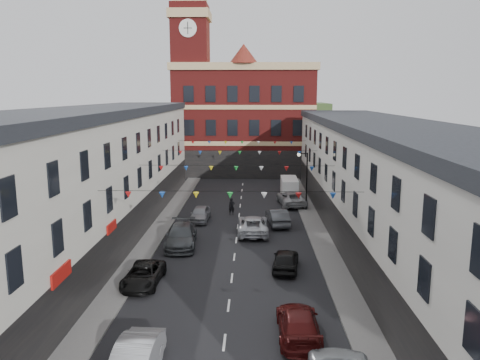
# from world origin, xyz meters

# --- Properties ---
(ground) EXTENTS (160.00, 160.00, 0.00)m
(ground) POSITION_xyz_m (0.00, 0.00, 0.00)
(ground) COLOR black
(ground) RESTS_ON ground
(pavement_left) EXTENTS (1.80, 64.00, 0.15)m
(pavement_left) POSITION_xyz_m (-6.90, 2.00, 0.07)
(pavement_left) COLOR #605E5B
(pavement_left) RESTS_ON ground
(pavement_right) EXTENTS (1.80, 64.00, 0.15)m
(pavement_right) POSITION_xyz_m (6.90, 2.00, 0.07)
(pavement_right) COLOR #605E5B
(pavement_right) RESTS_ON ground
(terrace_left) EXTENTS (8.40, 56.00, 10.70)m
(terrace_left) POSITION_xyz_m (-11.78, 1.00, 5.35)
(terrace_left) COLOR beige
(terrace_left) RESTS_ON ground
(terrace_right) EXTENTS (8.40, 56.00, 9.70)m
(terrace_right) POSITION_xyz_m (11.78, 1.00, 4.85)
(terrace_right) COLOR beige
(terrace_right) RESTS_ON ground
(civic_building) EXTENTS (20.60, 13.30, 18.50)m
(civic_building) POSITION_xyz_m (0.00, 37.95, 8.14)
(civic_building) COLOR maroon
(civic_building) RESTS_ON ground
(clock_tower) EXTENTS (5.60, 5.60, 30.00)m
(clock_tower) POSITION_xyz_m (-7.50, 35.00, 14.93)
(clock_tower) COLOR maroon
(clock_tower) RESTS_ON ground
(distant_hill) EXTENTS (40.00, 14.00, 10.00)m
(distant_hill) POSITION_xyz_m (-4.00, 62.00, 5.00)
(distant_hill) COLOR #2B4C23
(distant_hill) RESTS_ON ground
(street_lamp) EXTENTS (1.10, 0.36, 6.00)m
(street_lamp) POSITION_xyz_m (6.55, 14.00, 3.90)
(street_lamp) COLOR black
(street_lamp) RESTS_ON ground
(car_left_c) EXTENTS (2.25, 4.63, 1.27)m
(car_left_c) POSITION_xyz_m (-5.50, -5.18, 0.63)
(car_left_c) COLOR black
(car_left_c) RESTS_ON ground
(car_left_d) EXTENTS (2.71, 5.85, 1.65)m
(car_left_d) POSITION_xyz_m (-4.28, 2.44, 0.83)
(car_left_d) COLOR #43474B
(car_left_d) RESTS_ON ground
(car_left_e) EXTENTS (1.87, 4.19, 1.40)m
(car_left_e) POSITION_xyz_m (-3.60, 9.80, 0.70)
(car_left_e) COLOR gray
(car_left_e) RESTS_ON ground
(car_right_c) EXTENTS (2.02, 4.97, 1.44)m
(car_right_c) POSITION_xyz_m (3.60, -11.42, 0.72)
(car_right_c) COLOR #4D100F
(car_right_c) RESTS_ON ground
(car_right_d) EXTENTS (2.19, 4.35, 1.42)m
(car_right_d) POSITION_xyz_m (3.60, -2.39, 0.71)
(car_right_d) COLOR black
(car_right_d) RESTS_ON ground
(car_right_e) EXTENTS (2.15, 4.80, 1.53)m
(car_right_e) POSITION_xyz_m (3.60, 8.68, 0.76)
(car_right_e) COLOR #45474C
(car_right_e) RESTS_ON ground
(car_right_f) EXTENTS (3.17, 5.84, 1.55)m
(car_right_f) POSITION_xyz_m (5.50, 16.43, 0.78)
(car_right_f) COLOR #9FA0A4
(car_right_f) RESTS_ON ground
(moving_car) EXTENTS (2.63, 5.58, 1.54)m
(moving_car) POSITION_xyz_m (1.36, 5.97, 0.77)
(moving_car) COLOR silver
(moving_car) RESTS_ON ground
(white_van) EXTENTS (1.87, 4.78, 2.11)m
(white_van) POSITION_xyz_m (5.60, 21.03, 1.05)
(white_van) COLOR white
(white_van) RESTS_ON ground
(pedestrian) EXTENTS (0.70, 0.54, 1.70)m
(pedestrian) POSITION_xyz_m (-0.74, 12.11, 0.85)
(pedestrian) COLOR black
(pedestrian) RESTS_ON ground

